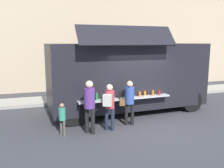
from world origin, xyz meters
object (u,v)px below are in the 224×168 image
object	(u,v)px
food_truck_main	(127,75)
customer_mid_with_backpack	(109,103)
trash_bin	(183,85)
child_near_queue	(62,116)
customer_rear_waiting	(90,102)
customer_front_ordering	(129,99)

from	to	relation	value
food_truck_main	customer_mid_with_backpack	world-z (taller)	food_truck_main
trash_bin	child_near_queue	distance (m)	8.60
customer_mid_with_backpack	child_near_queue	distance (m)	1.59
customer_rear_waiting	food_truck_main	bearing A→B (deg)	0.07
customer_mid_with_backpack	trash_bin	bearing A→B (deg)	-19.78
child_near_queue	customer_rear_waiting	bearing A→B (deg)	-39.03
trash_bin	customer_front_ordering	size ratio (longest dim) A/B	0.64
customer_front_ordering	customer_mid_with_backpack	xyz separation A→B (m)	(-0.85, -0.33, 0.02)
child_near_queue	customer_mid_with_backpack	bearing A→B (deg)	-35.29
customer_mid_with_backpack	child_near_queue	world-z (taller)	customer_mid_with_backpack
customer_front_ordering	child_near_queue	size ratio (longest dim) A/B	1.51
customer_front_ordering	customer_mid_with_backpack	size ratio (longest dim) A/B	1.01
customer_rear_waiting	customer_front_ordering	bearing A→B (deg)	-30.82
trash_bin	customer_mid_with_backpack	distance (m)	7.33
customer_mid_with_backpack	customer_rear_waiting	xyz separation A→B (m)	(-0.68, -0.04, 0.08)
food_truck_main	customer_front_ordering	size ratio (longest dim) A/B	4.10
food_truck_main	customer_rear_waiting	xyz separation A→B (m)	(-2.12, -2.08, -0.54)
trash_bin	customer_rear_waiting	world-z (taller)	customer_rear_waiting
food_truck_main	child_near_queue	world-z (taller)	food_truck_main
customer_mid_with_backpack	customer_front_ordering	bearing A→B (deg)	-35.30
customer_front_ordering	customer_mid_with_backpack	world-z (taller)	customer_front_ordering
customer_mid_with_backpack	customer_rear_waiting	world-z (taller)	customer_rear_waiting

